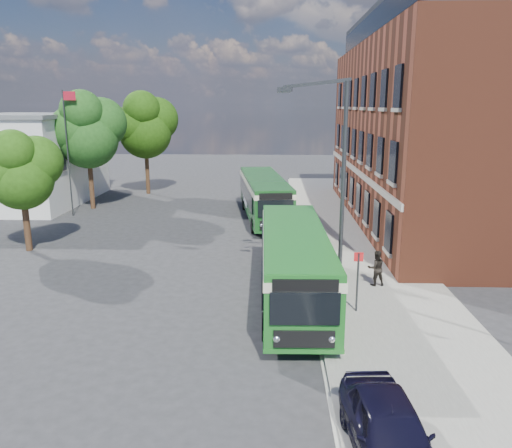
{
  "coord_description": "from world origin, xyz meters",
  "views": [
    {
      "loc": [
        2.37,
        -22.47,
        7.98
      ],
      "look_at": [
        1.47,
        1.67,
        2.2
      ],
      "focal_mm": 35.0,
      "sensor_mm": 36.0,
      "label": 1
    }
  ],
  "objects_px": {
    "bus_front": "(294,259)",
    "parked_car": "(389,430)",
    "street_lamp": "(334,184)",
    "bus_rear": "(264,193)"
  },
  "relations": [
    {
      "from": "street_lamp",
      "to": "parked_car",
      "type": "distance_m",
      "value": 11.28
    },
    {
      "from": "street_lamp",
      "to": "bus_front",
      "type": "xyz_separation_m",
      "value": [
        -1.64,
        -0.91,
        -2.96
      ]
    },
    {
      "from": "street_lamp",
      "to": "parked_car",
      "type": "bearing_deg",
      "value": -89.21
    },
    {
      "from": "bus_front",
      "to": "parked_car",
      "type": "bearing_deg",
      "value": -79.54
    },
    {
      "from": "bus_front",
      "to": "parked_car",
      "type": "distance_m",
      "value": 9.87
    },
    {
      "from": "bus_rear",
      "to": "bus_front",
      "type": "bearing_deg",
      "value": -84.25
    },
    {
      "from": "street_lamp",
      "to": "parked_car",
      "type": "xyz_separation_m",
      "value": [
        0.15,
        -10.57,
        -3.92
      ]
    },
    {
      "from": "bus_front",
      "to": "parked_car",
      "type": "relative_size",
      "value": 2.61
    },
    {
      "from": "bus_rear",
      "to": "parked_car",
      "type": "height_order",
      "value": "bus_rear"
    },
    {
      "from": "street_lamp",
      "to": "parked_car",
      "type": "relative_size",
      "value": 2.13
    }
  ]
}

